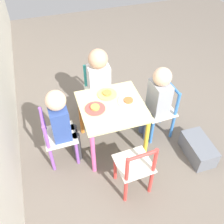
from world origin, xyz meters
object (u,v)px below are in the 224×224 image
Objects in this scene: plate_right at (107,94)px; storage_bin at (198,149)px; child_right at (99,78)px; child_back at (62,121)px; chair_teal at (98,91)px; plate_back at (95,108)px; plate_front at (128,101)px; chair_red at (135,168)px; chair_blue at (161,111)px; child_front at (157,98)px; kids_table at (112,113)px; chair_purple at (58,138)px.

storage_bin is at bearing -125.30° from plate_right.
child_right reaches higher than storage_bin.
chair_teal is at bearing -42.07° from child_back.
plate_front is (-0.00, -0.28, 0.00)m from plate_back.
chair_red is 0.56m from plate_back.
chair_blue is 0.64m from child_right.
plate_front is (0.01, -0.56, 0.05)m from child_back.
plate_front is at bearing -73.44° from chair_teal.
child_front is (0.03, -0.83, -0.00)m from child_back.
chair_red reaches higher than kids_table.
plate_front reaches higher than storage_bin.
chair_blue is 3.17× the size of plate_front.
chair_red is at bearing 167.01° from plate_front.
child_front reaches higher than chair_blue.
plate_back is (0.00, 0.14, 0.09)m from kids_table.
child_front reaches higher than chair_purple.
child_right is 4.63× the size of plate_back.
plate_right reaches higher than storage_bin.
child_back is 2.15× the size of storage_bin.
chair_teal is 0.41m from plate_right.
child_front reaches higher than chair_red.
plate_front is (0.01, -0.62, 0.23)m from chair_purple.
kids_table is at bearing -90.00° from chair_red.
child_right is (-0.06, 0.00, 0.20)m from chair_teal.
chair_blue is at bearing -89.01° from chair_purple.
plate_back is at bearing -89.45° from child_back.
plate_right is (0.15, -0.48, 0.23)m from chair_purple.
plate_right is 0.20m from plate_front.
child_right is (0.42, -0.01, 0.06)m from kids_table.
storage_bin is at bearing -47.34° from child_right.
plate_back is 0.96× the size of plate_front.
plate_back is at bearing -108.64° from child_right.
chair_teal is at bearing 15.78° from plate_front.
chair_red is at bearing -87.56° from child_right.
chair_red reaches higher than plate_back.
kids_table is at bearing -90.00° from child_front.
child_back is 0.60m from child_right.
storage_bin is (-0.37, -0.22, -0.18)m from chair_blue.
chair_red is 0.70m from storage_bin.
child_right is at bearing -0.78° from kids_table.
chair_purple reaches higher than plate_right.
chair_purple and chair_red have the same top height.
storage_bin is at bearing -108.18° from child_back.
chair_purple reaches higher than plate_front.
plate_front is (-0.02, 0.27, 0.05)m from child_front.
child_back is (-0.01, 0.41, 0.04)m from kids_table.
child_front is 4.57× the size of plate_back.
chair_purple is 0.69m from chair_red.
chair_teal is 0.64m from child_front.
child_right is 2.18× the size of storage_bin.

